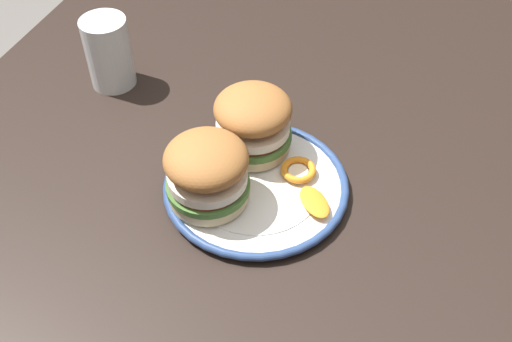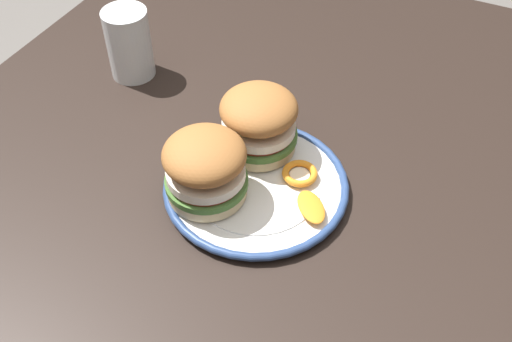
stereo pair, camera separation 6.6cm
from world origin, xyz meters
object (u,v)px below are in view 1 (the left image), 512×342
dinner_plate (256,186)px  sandwich_half_left (206,173)px  dining_table (234,247)px  drinking_glass (110,57)px  sandwich_half_right (253,121)px

dinner_plate → sandwich_half_left: bearing=134.2°
dining_table → drinking_glass: (0.21, 0.30, 0.14)m
sandwich_half_right → sandwich_half_left: bearing=168.4°
sandwich_half_right → dining_table: bearing=-175.3°
sandwich_half_left → dinner_plate: bearing=-45.8°
dinner_plate → drinking_glass: (0.16, 0.32, 0.04)m
dinner_plate → sandwich_half_left: size_ratio=1.99×
dinner_plate → drinking_glass: drinking_glass is taller
sandwich_half_left → sandwich_half_right: (0.12, -0.02, 0.00)m
drinking_glass → sandwich_half_left: bearing=-128.7°
sandwich_half_left → drinking_glass: drinking_glass is taller
sandwich_half_right → drinking_glass: drinking_glass is taller
sandwich_half_left → dining_table: bearing=-82.7°
dinner_plate → sandwich_half_right: bearing=22.5°
dinner_plate → dining_table: bearing=158.4°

